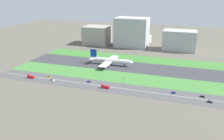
# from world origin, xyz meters

# --- Properties ---
(ground_plane) EXTENTS (800.00, 800.00, 0.00)m
(ground_plane) POSITION_xyz_m (0.00, 0.00, 0.00)
(ground_plane) COLOR #5B564C
(runway) EXTENTS (280.00, 46.00, 0.10)m
(runway) POSITION_xyz_m (0.00, 0.00, 0.05)
(runway) COLOR #38383D
(runway) RESTS_ON ground_plane
(grass_median_north) EXTENTS (280.00, 36.00, 0.10)m
(grass_median_north) POSITION_xyz_m (0.00, 41.00, 0.05)
(grass_median_north) COLOR #3D7A33
(grass_median_north) RESTS_ON ground_plane
(grass_median_south) EXTENTS (280.00, 36.00, 0.10)m
(grass_median_south) POSITION_xyz_m (0.00, -41.00, 0.05)
(grass_median_south) COLOR #427F38
(grass_median_south) RESTS_ON ground_plane
(highway) EXTENTS (280.00, 28.00, 0.10)m
(highway) POSITION_xyz_m (0.00, -73.00, 0.05)
(highway) COLOR #4C4C4F
(highway) RESTS_ON ground_plane
(highway_centerline) EXTENTS (266.00, 0.50, 0.01)m
(highway_centerline) POSITION_xyz_m (0.00, -73.00, 0.11)
(highway_centerline) COLOR silver
(highway_centerline) RESTS_ON highway
(airliner) EXTENTS (65.00, 56.00, 19.70)m
(airliner) POSITION_xyz_m (-25.60, 0.00, 6.23)
(airliner) COLOR white
(airliner) RESTS_ON runway
(car_2) EXTENTS (4.40, 1.80, 2.00)m
(car_2) POSITION_xyz_m (92.98, -68.00, 0.92)
(car_2) COLOR black
(car_2) RESTS_ON highway
(car_1) EXTENTS (4.40, 1.80, 2.00)m
(car_1) POSITION_xyz_m (-76.99, -68.00, 0.92)
(car_1) COLOR yellow
(car_1) RESTS_ON highway
(truck_1) EXTENTS (8.40, 2.50, 4.00)m
(truck_1) POSITION_xyz_m (-3.07, -78.00, 1.67)
(truck_1) COLOR #B2191E
(truck_1) RESTS_ON highway
(car_4) EXTENTS (4.40, 1.80, 2.00)m
(car_4) POSITION_xyz_m (65.82, -68.00, 0.92)
(car_4) COLOR navy
(car_4) RESTS_ON highway
(car_0) EXTENTS (4.40, 1.80, 2.00)m
(car_0) POSITION_xyz_m (-66.70, -78.00, 0.92)
(car_0) COLOR silver
(car_0) RESTS_ON highway
(truck_0) EXTENTS (8.40, 2.50, 4.00)m
(truck_0) POSITION_xyz_m (-95.20, -78.00, 1.67)
(truck_0) COLOR #B2191E
(truck_0) RESTS_ON highway
(car_5) EXTENTS (4.40, 1.80, 2.00)m
(car_5) POSITION_xyz_m (98.93, -78.00, 0.92)
(car_5) COLOR black
(car_5) RESTS_ON highway
(car_3) EXTENTS (4.40, 1.80, 2.00)m
(car_3) POSITION_xyz_m (-26.06, -68.00, 0.92)
(car_3) COLOR navy
(car_3) RESTS_ON highway
(traffic_light) EXTENTS (0.36, 0.50, 7.20)m
(traffic_light) POSITION_xyz_m (11.46, -60.01, 4.29)
(traffic_light) COLOR #4C4C51
(traffic_light) RESTS_ON highway
(terminal_building) EXTENTS (45.44, 39.22, 33.15)m
(terminal_building) POSITION_xyz_m (-90.00, 114.00, 16.57)
(terminal_building) COLOR #9E998E
(terminal_building) RESTS_ON ground_plane
(hangar_building) EXTENTS (56.93, 35.86, 51.04)m
(hangar_building) POSITION_xyz_m (-23.76, 114.00, 25.52)
(hangar_building) COLOR #B2B2B7
(hangar_building) RESTS_ON ground_plane
(office_tower) EXTENTS (53.74, 32.29, 33.39)m
(office_tower) POSITION_xyz_m (58.47, 114.00, 16.69)
(office_tower) COLOR #B2B2B7
(office_tower) RESTS_ON ground_plane
(fuel_tank_west) EXTENTS (16.78, 16.78, 13.60)m
(fuel_tank_west) POSITION_xyz_m (-4.48, 159.00, 6.80)
(fuel_tank_west) COLOR silver
(fuel_tank_west) RESTS_ON ground_plane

